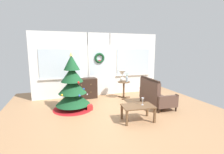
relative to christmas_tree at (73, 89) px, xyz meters
The scene contains 11 objects.
ground_plane 1.55m from the christmas_tree, 30.98° to the right, with size 6.76×6.76×0.00m, color #AD7F56.
back_wall_with_door 1.92m from the christmas_tree, 48.19° to the left, with size 5.20×0.19×2.55m.
christmas_tree is the anchor object (origin of this frame).
dresser_cabinet 1.23m from the christmas_tree, 62.27° to the left, with size 0.93×0.49×0.78m.
settee_sofa 2.71m from the christmas_tree, 12.61° to the right, with size 0.78×1.39×0.96m.
side_table 2.09m from the christmas_tree, 16.30° to the left, with size 0.50×0.48×0.66m.
table_lamp 2.06m from the christmas_tree, 17.85° to the left, with size 0.28×0.28×0.44m.
flower_vase 2.17m from the christmas_tree, 14.03° to the left, with size 0.11×0.10×0.35m.
coffee_table 2.16m from the christmas_tree, 43.52° to the right, with size 0.88×0.59×0.42m.
wine_glass 2.24m from the christmas_tree, 40.70° to the right, with size 0.08×0.08×0.20m.
gift_box 0.79m from the christmas_tree, 30.61° to the right, with size 0.17×0.15×0.17m, color red.
Camera 1 is at (-1.64, -4.52, 1.90)m, focal length 26.59 mm.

